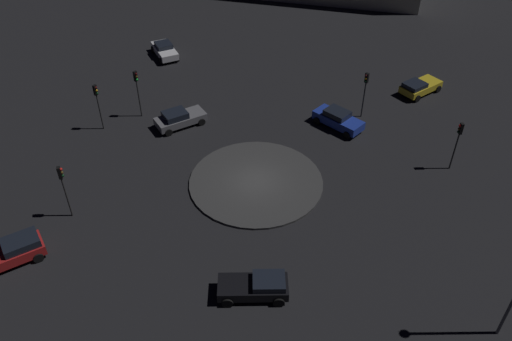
# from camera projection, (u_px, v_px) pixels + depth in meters

# --- Properties ---
(ground_plane) EXTENTS (114.46, 114.46, 0.00)m
(ground_plane) POSITION_uv_depth(u_px,v_px,m) (256.00, 183.00, 39.19)
(ground_plane) COLOR black
(roundabout_island) EXTENTS (10.08, 10.08, 0.17)m
(roundabout_island) POSITION_uv_depth(u_px,v_px,m) (256.00, 182.00, 39.14)
(roundabout_island) COLOR #383838
(roundabout_island) RESTS_ON ground_plane
(car_black) EXTENTS (3.66, 4.45, 1.41)m
(car_black) POSITION_uv_depth(u_px,v_px,m) (256.00, 286.00, 30.65)
(car_black) COLOR black
(car_black) RESTS_ON ground_plane
(car_red) EXTENTS (2.06, 4.31, 1.56)m
(car_red) POSITION_uv_depth(u_px,v_px,m) (11.00, 252.00, 32.67)
(car_red) COLOR red
(car_red) RESTS_ON ground_plane
(car_white) EXTENTS (4.38, 2.48, 1.43)m
(car_white) POSITION_uv_depth(u_px,v_px,m) (165.00, 50.00, 54.96)
(car_white) COLOR white
(car_white) RESTS_ON ground_plane
(car_yellow) EXTENTS (2.30, 4.22, 1.36)m
(car_yellow) POSITION_uv_depth(u_px,v_px,m) (420.00, 87.00, 48.96)
(car_yellow) COLOR gold
(car_yellow) RESTS_ON ground_plane
(car_blue) EXTENTS (4.68, 2.79, 1.57)m
(car_blue) POSITION_uv_depth(u_px,v_px,m) (338.00, 119.00, 44.50)
(car_blue) COLOR #1E38A5
(car_blue) RESTS_ON ground_plane
(car_grey) EXTENTS (2.13, 4.34, 1.49)m
(car_grey) POSITION_uv_depth(u_px,v_px,m) (179.00, 118.00, 44.68)
(car_grey) COLOR slate
(car_grey) RESTS_ON ground_plane
(traffic_light_southwest) EXTENTS (0.37, 0.39, 4.19)m
(traffic_light_southwest) POSITION_uv_depth(u_px,v_px,m) (458.00, 137.00, 38.66)
(traffic_light_southwest) COLOR #2D2D2D
(traffic_light_southwest) RESTS_ON ground_plane
(traffic_light_north) EXTENTS (0.35, 0.39, 4.30)m
(traffic_light_north) POSITION_uv_depth(u_px,v_px,m) (63.00, 182.00, 34.49)
(traffic_light_north) COLOR #2D2D2D
(traffic_light_north) RESTS_ON ground_plane
(traffic_light_south) EXTENTS (0.34, 0.38, 4.31)m
(traffic_light_south) POSITION_uv_depth(u_px,v_px,m) (365.00, 86.00, 44.37)
(traffic_light_south) COLOR #2D2D2D
(traffic_light_south) RESTS_ON ground_plane
(traffic_light_east) EXTENTS (0.39, 0.35, 4.43)m
(traffic_light_east) POSITION_uv_depth(u_px,v_px,m) (137.00, 85.00, 44.37)
(traffic_light_east) COLOR #2D2D2D
(traffic_light_east) RESTS_ON ground_plane
(traffic_light_northeast) EXTENTS (0.40, 0.37, 4.26)m
(traffic_light_northeast) POSITION_uv_depth(u_px,v_px,m) (97.00, 98.00, 42.89)
(traffic_light_northeast) COLOR #2D2D2D
(traffic_light_northeast) RESTS_ON ground_plane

